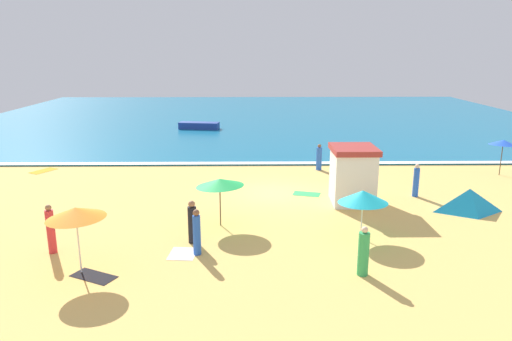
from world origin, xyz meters
name	(u,v)px	position (x,y,z in m)	size (l,w,h in m)	color
ground_plane	(273,193)	(0.00, 0.00, 0.00)	(60.00, 60.00, 0.00)	#EDBC60
ocean_water	(260,117)	(0.00, 28.00, 0.05)	(60.00, 44.00, 0.10)	#146B93
wave_breaker_foam	(268,163)	(0.00, 6.30, 0.10)	(57.00, 0.70, 0.01)	white
lifeguard_cabana	(353,175)	(3.79, -1.61, 1.42)	(2.11, 2.37, 2.79)	white
beach_umbrella_1	(76,213)	(-6.90, -9.00, 2.13)	(2.25, 2.24, 2.35)	silver
beach_umbrella_2	(220,183)	(-2.46, -4.64, 1.90)	(2.79, 2.79, 2.12)	#4C3823
beach_umbrella_3	(363,197)	(3.22, -6.11, 1.73)	(2.58, 2.59, 2.01)	silver
beach_umbrella_4	(503,143)	(13.75, 3.48, 1.97)	(2.25, 2.25, 2.18)	#4C3823
beach_tent	(469,200)	(8.89, -3.09, 0.56)	(2.39, 1.53, 1.12)	#1999D8
beachgoer_0	(363,253)	(2.55, -9.28, 0.79)	(0.51, 0.51, 1.71)	green
beachgoer_1	(319,158)	(3.11, 4.87, 0.76)	(0.43, 0.43, 1.63)	blue
beachgoer_2	(192,223)	(-3.43, -6.48, 0.81)	(0.41, 0.41, 1.71)	black
beachgoer_3	(51,230)	(-8.51, -7.36, 0.89)	(0.33, 0.33, 1.87)	red
beachgoer_4	(197,233)	(-3.14, -7.58, 0.84)	(0.35, 0.35, 1.74)	blue
beachgoer_5	(416,181)	(7.26, -0.67, 0.82)	(0.42, 0.42, 1.71)	blue
beach_towel_0	(94,276)	(-6.40, -9.30, 0.01)	(1.69, 1.32, 0.01)	black
beach_towel_1	(307,194)	(1.75, -0.22, 0.01)	(1.55, 1.15, 0.01)	green
beach_towel_2	(183,254)	(-3.68, -7.55, 0.01)	(1.06, 1.21, 0.01)	white
beach_towel_3	(44,171)	(-13.97, 4.82, 0.01)	(1.48, 1.78, 0.01)	orange
small_boat_0	(199,125)	(-5.91, 20.04, 0.40)	(3.81, 1.71, 0.61)	navy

